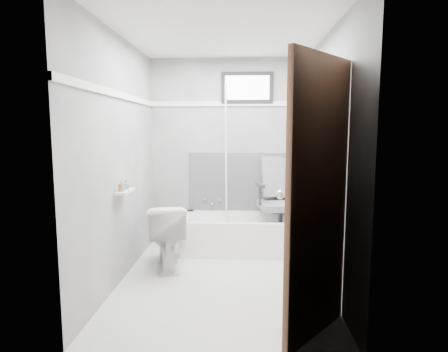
# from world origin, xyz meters

# --- Properties ---
(floor) EXTENTS (2.60, 2.60, 0.00)m
(floor) POSITION_xyz_m (0.00, 0.00, 0.00)
(floor) COLOR silver
(floor) RESTS_ON ground
(ceiling) EXTENTS (2.60, 2.60, 0.00)m
(ceiling) POSITION_xyz_m (0.00, 0.00, 2.40)
(ceiling) COLOR silver
(ceiling) RESTS_ON floor
(wall_back) EXTENTS (2.00, 0.02, 2.40)m
(wall_back) POSITION_xyz_m (0.00, 1.30, 1.20)
(wall_back) COLOR slate
(wall_back) RESTS_ON floor
(wall_front) EXTENTS (2.00, 0.02, 2.40)m
(wall_front) POSITION_xyz_m (0.00, -1.30, 1.20)
(wall_front) COLOR slate
(wall_front) RESTS_ON floor
(wall_left) EXTENTS (0.02, 2.60, 2.40)m
(wall_left) POSITION_xyz_m (-1.00, 0.00, 1.20)
(wall_left) COLOR slate
(wall_left) RESTS_ON floor
(wall_right) EXTENTS (0.02, 2.60, 2.40)m
(wall_right) POSITION_xyz_m (1.00, 0.00, 1.20)
(wall_right) COLOR slate
(wall_right) RESTS_ON floor
(bathtub) EXTENTS (1.50, 0.70, 0.42)m
(bathtub) POSITION_xyz_m (0.22, 0.93, 0.21)
(bathtub) COLOR white
(bathtub) RESTS_ON floor
(office_chair) EXTENTS (0.70, 0.70, 1.03)m
(office_chair) POSITION_xyz_m (0.67, 0.98, 0.64)
(office_chair) COLOR slate
(office_chair) RESTS_ON bathtub
(toilet) EXTENTS (0.55, 0.78, 0.69)m
(toilet) POSITION_xyz_m (-0.62, 0.31, 0.35)
(toilet) COLOR white
(toilet) RESTS_ON floor
(door) EXTENTS (0.78, 0.78, 2.00)m
(door) POSITION_xyz_m (0.98, -1.28, 1.00)
(door) COLOR brown
(door) RESTS_ON floor
(window) EXTENTS (0.66, 0.04, 0.40)m
(window) POSITION_xyz_m (0.25, 1.29, 2.02)
(window) COLOR black
(window) RESTS_ON wall_back
(backerboard) EXTENTS (1.50, 0.02, 0.78)m
(backerboard) POSITION_xyz_m (0.25, 1.29, 0.80)
(backerboard) COLOR #4C4C4F
(backerboard) RESTS_ON wall_back
(trim_back) EXTENTS (2.00, 0.02, 0.06)m
(trim_back) POSITION_xyz_m (0.00, 1.29, 1.82)
(trim_back) COLOR white
(trim_back) RESTS_ON wall_back
(trim_left) EXTENTS (0.02, 2.60, 0.06)m
(trim_left) POSITION_xyz_m (-0.99, 0.00, 1.82)
(trim_left) COLOR white
(trim_left) RESTS_ON wall_left
(pole) EXTENTS (0.02, 0.31, 1.93)m
(pole) POSITION_xyz_m (-0.01, 1.06, 1.05)
(pole) COLOR white
(pole) RESTS_ON bathtub
(shelf) EXTENTS (0.10, 0.32, 0.02)m
(shelf) POSITION_xyz_m (-0.93, -0.09, 0.90)
(shelf) COLOR white
(shelf) RESTS_ON wall_left
(soap_bottle_a) EXTENTS (0.06, 0.06, 0.11)m
(soap_bottle_a) POSITION_xyz_m (-0.94, -0.17, 0.97)
(soap_bottle_a) COLOR olive
(soap_bottle_a) RESTS_ON shelf
(soap_bottle_b) EXTENTS (0.10, 0.10, 0.09)m
(soap_bottle_b) POSITION_xyz_m (-0.94, -0.03, 0.96)
(soap_bottle_b) COLOR slate
(soap_bottle_b) RESTS_ON shelf
(faucet) EXTENTS (0.26, 0.10, 0.16)m
(faucet) POSITION_xyz_m (-0.20, 1.27, 0.55)
(faucet) COLOR silver
(faucet) RESTS_ON wall_back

